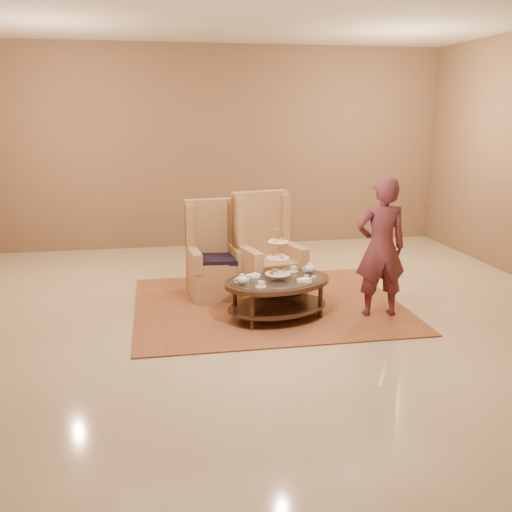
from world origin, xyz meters
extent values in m
plane|color=beige|center=(0.00, 0.00, 0.00)|extent=(8.00, 8.00, 0.00)
cube|color=beige|center=(0.00, 0.00, 0.00)|extent=(8.00, 8.00, 0.02)
cube|color=#826047|center=(0.00, 4.00, 1.75)|extent=(8.00, 0.04, 3.50)
cube|color=#A06638|center=(0.15, 0.51, 0.01)|extent=(3.30, 2.75, 0.02)
cylinder|color=black|center=(-0.20, -0.32, 0.21)|extent=(0.07, 0.07, 0.42)
cylinder|color=black|center=(0.65, -0.07, 0.21)|extent=(0.07, 0.07, 0.42)
cylinder|color=black|center=(-0.33, 0.13, 0.21)|extent=(0.07, 0.07, 0.42)
cylinder|color=black|center=(0.52, 0.38, 0.21)|extent=(0.07, 0.07, 0.42)
cylinder|color=silver|center=(0.16, 0.03, 0.75)|extent=(0.01, 0.01, 0.53)
torus|color=silver|center=(0.16, 0.03, 1.01)|extent=(0.13, 0.05, 0.14)
cylinder|color=white|center=(0.16, 0.03, 0.55)|extent=(0.37, 0.37, 0.01)
cylinder|color=white|center=(0.16, 0.03, 0.74)|extent=(0.33, 0.33, 0.01)
cylinder|color=white|center=(0.16, 0.03, 0.93)|extent=(0.29, 0.29, 0.01)
cylinder|color=#D0716B|center=(0.24, 0.05, 0.57)|extent=(0.05, 0.05, 0.03)
cylinder|color=tan|center=(0.14, 0.11, 0.57)|extent=(0.05, 0.05, 0.03)
cylinder|color=brown|center=(0.08, 0.01, 0.57)|extent=(0.05, 0.05, 0.03)
cylinder|color=white|center=(0.18, -0.05, 0.57)|extent=(0.05, 0.05, 0.03)
ellipsoid|color=tan|center=(0.22, 0.07, 0.76)|extent=(0.06, 0.06, 0.03)
ellipsoid|color=brown|center=(0.12, 0.09, 0.76)|extent=(0.06, 0.06, 0.03)
ellipsoid|color=white|center=(0.10, -0.01, 0.76)|extent=(0.06, 0.06, 0.03)
ellipsoid|color=#D0716B|center=(0.20, -0.03, 0.76)|extent=(0.06, 0.06, 0.03)
cube|color=brown|center=(0.20, 0.08, 0.94)|extent=(0.05, 0.04, 0.02)
cube|color=white|center=(0.11, 0.07, 0.94)|extent=(0.05, 0.04, 0.02)
cube|color=#D0716B|center=(0.12, -0.02, 0.94)|extent=(0.05, 0.04, 0.02)
cube|color=tan|center=(0.21, -0.01, 0.94)|extent=(0.05, 0.04, 0.02)
ellipsoid|color=white|center=(-0.28, -0.12, 0.54)|extent=(0.16, 0.16, 0.10)
cylinder|color=white|center=(-0.28, -0.12, 0.59)|extent=(0.07, 0.07, 0.01)
sphere|color=white|center=(-0.28, -0.12, 0.61)|extent=(0.03, 0.03, 0.02)
cone|color=white|center=(-0.20, -0.10, 0.55)|extent=(0.08, 0.05, 0.05)
torus|color=white|center=(-0.34, -0.14, 0.54)|extent=(0.07, 0.03, 0.07)
ellipsoid|color=white|center=(0.59, 0.21, 0.54)|extent=(0.16, 0.16, 0.10)
cylinder|color=white|center=(0.59, 0.21, 0.59)|extent=(0.07, 0.07, 0.01)
sphere|color=white|center=(0.59, 0.21, 0.61)|extent=(0.03, 0.03, 0.02)
cone|color=white|center=(0.67, 0.23, 0.55)|extent=(0.08, 0.05, 0.05)
torus|color=white|center=(0.53, 0.19, 0.54)|extent=(0.07, 0.03, 0.07)
cylinder|color=white|center=(-0.09, -0.24, 0.49)|extent=(0.14, 0.14, 0.01)
cylinder|color=white|center=(-0.09, -0.24, 0.52)|extent=(0.08, 0.08, 0.06)
torus|color=white|center=(-0.05, -0.23, 0.52)|extent=(0.04, 0.02, 0.04)
cylinder|color=white|center=(0.41, 0.30, 0.49)|extent=(0.14, 0.14, 0.01)
cylinder|color=white|center=(0.41, 0.30, 0.52)|extent=(0.08, 0.08, 0.06)
torus|color=white|center=(0.45, 0.31, 0.52)|extent=(0.04, 0.02, 0.04)
cylinder|color=white|center=(-0.10, 0.18, 0.49)|extent=(0.21, 0.21, 0.01)
cube|color=beige|center=(-0.10, 0.18, 0.50)|extent=(0.18, 0.16, 0.02)
cylinder|color=white|center=(0.44, -0.11, 0.49)|extent=(0.21, 0.21, 0.01)
cube|color=beige|center=(0.44, -0.11, 0.50)|extent=(0.18, 0.16, 0.02)
cylinder|color=white|center=(-0.19, 0.04, 0.51)|extent=(0.06, 0.06, 0.06)
cylinder|color=white|center=(0.59, 0.00, 0.49)|extent=(0.07, 0.07, 0.01)
cylinder|color=#D0716B|center=(0.59, 0.00, 0.50)|extent=(0.05, 0.05, 0.01)
cylinder|color=white|center=(0.52, 0.08, 0.49)|extent=(0.07, 0.07, 0.01)
cylinder|color=brown|center=(0.52, 0.08, 0.50)|extent=(0.05, 0.05, 0.01)
cylinder|color=white|center=(-0.28, 0.10, 0.49)|extent=(0.07, 0.07, 0.01)
cylinder|color=white|center=(-0.28, 0.10, 0.50)|extent=(0.05, 0.05, 0.01)
cube|color=tan|center=(-0.46, 1.00, 0.20)|extent=(0.73, 0.73, 0.40)
cube|color=tan|center=(-0.46, 0.95, 0.45)|extent=(0.62, 0.62, 0.10)
cube|color=tan|center=(-0.48, 1.28, 0.63)|extent=(0.68, 0.19, 1.25)
cube|color=tan|center=(-0.77, 1.22, 0.91)|extent=(0.11, 0.22, 0.58)
cube|color=tan|center=(-0.19, 1.26, 0.91)|extent=(0.11, 0.22, 0.58)
cube|color=tan|center=(-0.73, 0.93, 0.53)|extent=(0.16, 0.61, 0.25)
cube|color=tan|center=(-0.18, 0.98, 0.53)|extent=(0.16, 0.61, 0.25)
cube|color=black|center=(-0.45, 0.92, 0.52)|extent=(0.56, 0.51, 0.06)
cube|color=tan|center=(0.21, 0.73, 0.22)|extent=(0.89, 0.89, 0.44)
cube|color=tan|center=(0.22, 0.68, 0.50)|extent=(0.75, 0.75, 0.11)
cube|color=tan|center=(0.14, 1.03, 0.69)|extent=(0.75, 0.31, 1.37)
cube|color=tan|center=(-0.16, 0.92, 1.00)|extent=(0.16, 0.25, 0.63)
cube|color=tan|center=(0.46, 1.06, 1.00)|extent=(0.16, 0.25, 0.63)
cube|color=tan|center=(-0.08, 0.61, 0.58)|extent=(0.27, 0.68, 0.27)
cube|color=tan|center=(0.52, 0.75, 0.58)|extent=(0.27, 0.68, 0.27)
imported|color=#59262D|center=(1.36, -0.09, 0.83)|extent=(0.63, 0.43, 1.66)
camera|label=1|loc=(-1.23, -6.16, 2.36)|focal=40.00mm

